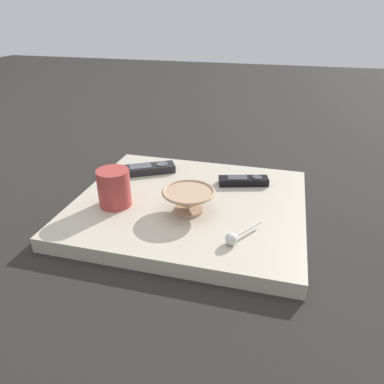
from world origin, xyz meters
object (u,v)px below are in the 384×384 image
object	(u,v)px
teaspoon	(233,238)
tv_remote_near	(243,181)
cereal_bowl	(189,200)
coffee_mug	(114,188)
tv_remote_far	(148,169)

from	to	relation	value
teaspoon	tv_remote_near	world-z (taller)	teaspoon
teaspoon	cereal_bowl	bearing A→B (deg)	-129.85
coffee_mug	teaspoon	distance (m)	0.36
tv_remote_far	tv_remote_near	bearing A→B (deg)	88.61
cereal_bowl	tv_remote_far	world-z (taller)	cereal_bowl
cereal_bowl	teaspoon	world-z (taller)	cereal_bowl
cereal_bowl	tv_remote_far	distance (m)	0.29
coffee_mug	tv_remote_near	world-z (taller)	coffee_mug
teaspoon	tv_remote_far	xyz separation A→B (m)	(-0.32, -0.34, -0.00)
coffee_mug	tv_remote_near	xyz separation A→B (m)	(-0.22, 0.33, -0.04)
tv_remote_near	teaspoon	bearing A→B (deg)	3.16
teaspoon	tv_remote_far	bearing A→B (deg)	-133.93
tv_remote_near	tv_remote_far	bearing A→B (deg)	-91.39
cereal_bowl	tv_remote_far	size ratio (longest dim) A/B	0.78
tv_remote_near	tv_remote_far	xyz separation A→B (m)	(-0.01, -0.32, 0.00)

